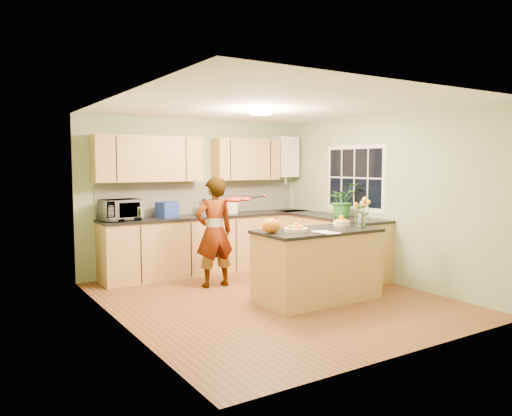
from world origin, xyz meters
TOP-DOWN VIEW (x-y plane):
  - floor at (0.00, 0.00)m, footprint 4.50×4.50m
  - ceiling at (0.00, 0.00)m, footprint 4.00×4.50m
  - wall_back at (0.00, 2.25)m, footprint 4.00×0.02m
  - wall_front at (0.00, -2.25)m, footprint 4.00×0.02m
  - wall_left at (-2.00, 0.00)m, footprint 0.02×4.50m
  - wall_right at (2.00, 0.00)m, footprint 0.02×4.50m
  - back_counter at (0.10, 1.95)m, footprint 3.64×0.62m
  - right_counter at (1.70, 0.85)m, footprint 0.62×2.24m
  - splashback at (0.10, 2.23)m, footprint 3.60×0.02m
  - upper_cabinets at (-0.18, 2.08)m, footprint 3.20×0.34m
  - boiler at (1.70, 2.09)m, footprint 0.40×0.30m
  - window_right at (1.99, 0.60)m, footprint 0.01×1.30m
  - light_switch at (-1.99, -0.60)m, footprint 0.02×0.09m
  - ceiling_lamp at (0.00, 0.30)m, footprint 0.30×0.30m
  - peninsula_island at (0.47, -0.34)m, footprint 1.61×0.83m
  - fruit_dish at (0.12, -0.34)m, footprint 0.30×0.30m
  - orange_bowl at (1.02, -0.19)m, footprint 0.23×0.23m
  - flower_vase at (1.07, -0.52)m, footprint 0.24×0.24m
  - orange_bag at (-0.22, -0.29)m, footprint 0.29×0.26m
  - papers at (0.37, -0.64)m, footprint 0.21×0.29m
  - violinist at (-0.33, 1.01)m, footprint 0.60×0.41m
  - violin at (-0.13, 0.79)m, footprint 0.63×0.55m
  - microwave at (-1.40, 1.93)m, footprint 0.61×0.45m
  - blue_box at (-0.65, 1.98)m, footprint 0.37×0.32m
  - kettle at (-0.02, 1.96)m, footprint 0.17×0.17m
  - jar_cream at (0.48, 1.98)m, footprint 0.15×0.15m
  - jar_white at (0.54, 1.95)m, footprint 0.13×0.13m
  - potted_plant at (1.70, 0.57)m, footprint 0.58×0.54m

SIDE VIEW (x-z plane):
  - floor at x=0.00m, z-range 0.00..0.00m
  - peninsula_island at x=0.47m, z-range 0.00..0.93m
  - back_counter at x=0.10m, z-range 0.00..0.94m
  - right_counter at x=1.70m, z-range 0.00..0.94m
  - violinist at x=-0.33m, z-range 0.00..1.59m
  - papers at x=0.37m, z-range 0.92..0.94m
  - fruit_dish at x=0.12m, z-range 0.91..1.02m
  - orange_bowl at x=1.02m, z-range 0.91..1.05m
  - orange_bag at x=-0.22m, z-range 0.92..1.11m
  - jar_white at x=0.54m, z-range 0.94..1.12m
  - jar_cream at x=0.48m, z-range 0.94..1.13m
  - blue_box at x=-0.65m, z-range 0.94..1.18m
  - kettle at x=-0.02m, z-range 0.91..1.22m
  - microwave at x=-1.40m, z-range 0.94..1.25m
  - splashback at x=0.10m, z-range 0.94..1.46m
  - potted_plant at x=1.70m, z-range 0.94..1.47m
  - flower_vase at x=1.07m, z-range 1.00..1.44m
  - wall_back at x=0.00m, z-range 0.00..2.50m
  - wall_front at x=0.00m, z-range 0.00..2.50m
  - wall_left at x=-2.00m, z-range 0.00..2.50m
  - wall_right at x=2.00m, z-range 0.00..2.50m
  - violin at x=-0.13m, z-range 1.19..1.35m
  - light_switch at x=-1.99m, z-range 1.26..1.34m
  - window_right at x=1.99m, z-range 1.02..2.08m
  - upper_cabinets at x=-0.18m, z-range 1.50..2.20m
  - boiler at x=1.70m, z-range 1.47..2.33m
  - ceiling_lamp at x=0.00m, z-range 2.43..2.50m
  - ceiling at x=0.00m, z-range 2.49..2.51m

